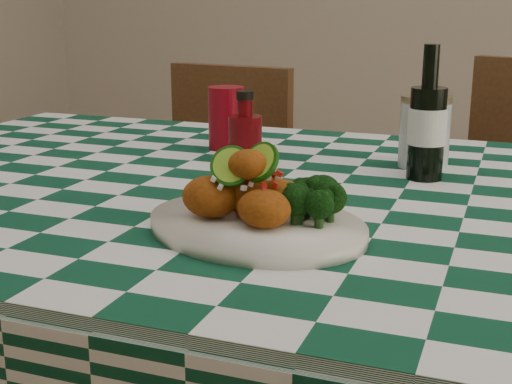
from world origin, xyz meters
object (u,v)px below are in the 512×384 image
at_px(fried_chicken_pile, 251,185).
at_px(wooden_chair_right, 508,258).
at_px(beer_bottle, 428,113).
at_px(wooden_chair_left, 199,224).
at_px(ketchup_bottle, 245,127).
at_px(red_tumbler, 226,118).
at_px(plate, 256,226).
at_px(mason_jar, 425,132).

height_order(fried_chicken_pile, wooden_chair_right, wooden_chair_right).
relative_size(fried_chicken_pile, beer_bottle, 0.64).
relative_size(beer_bottle, wooden_chair_left, 0.25).
relative_size(ketchup_bottle, beer_bottle, 0.59).
relative_size(red_tumbler, wooden_chair_right, 0.13).
xyz_separation_m(plate, ketchup_bottle, (-0.16, 0.38, 0.06)).
height_order(ketchup_bottle, beer_bottle, beer_bottle).
bearing_deg(plate, ketchup_bottle, 113.27).
height_order(red_tumbler, beer_bottle, beer_bottle).
height_order(wooden_chair_left, wooden_chair_right, wooden_chair_right).
relative_size(ketchup_bottle, wooden_chair_left, 0.15).
xyz_separation_m(plate, beer_bottle, (0.17, 0.37, 0.10)).
bearing_deg(wooden_chair_left, fried_chicken_pile, -52.72).
height_order(red_tumbler, wooden_chair_right, wooden_chair_right).
distance_m(beer_bottle, wooden_chair_left, 1.03).
distance_m(wooden_chair_left, wooden_chair_right, 0.86).
distance_m(red_tumbler, wooden_chair_left, 0.70).
bearing_deg(ketchup_bottle, beer_bottle, -1.18).
height_order(beer_bottle, wooden_chair_right, beer_bottle).
height_order(red_tumbler, wooden_chair_left, red_tumbler).
distance_m(fried_chicken_pile, wooden_chair_left, 1.18).
height_order(red_tumbler, mason_jar, mason_jar).
bearing_deg(mason_jar, wooden_chair_left, 143.44).
distance_m(plate, fried_chicken_pile, 0.06).
relative_size(red_tumbler, ketchup_bottle, 0.94).
relative_size(ketchup_bottle, wooden_chair_right, 0.14).
xyz_separation_m(red_tumbler, ketchup_bottle, (0.08, -0.10, 0.00)).
distance_m(red_tumbler, wooden_chair_right, 0.81).
relative_size(fried_chicken_pile, ketchup_bottle, 1.08).
height_order(fried_chicken_pile, beer_bottle, beer_bottle).
height_order(mason_jar, wooden_chair_left, mason_jar).
bearing_deg(mason_jar, fried_chicken_pile, -109.07).
bearing_deg(red_tumbler, wooden_chair_left, 121.18).
bearing_deg(ketchup_bottle, plate, -66.73).
bearing_deg(mason_jar, beer_bottle, -80.87).
bearing_deg(red_tumbler, plate, -63.13).
relative_size(fried_chicken_pile, mason_jar, 1.11).
bearing_deg(wooden_chair_right, red_tumbler, -119.06).
bearing_deg(wooden_chair_left, beer_bottle, -31.98).
relative_size(fried_chicken_pile, wooden_chair_left, 0.16).
height_order(ketchup_bottle, wooden_chair_right, wooden_chair_right).
bearing_deg(beer_bottle, plate, -114.21).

